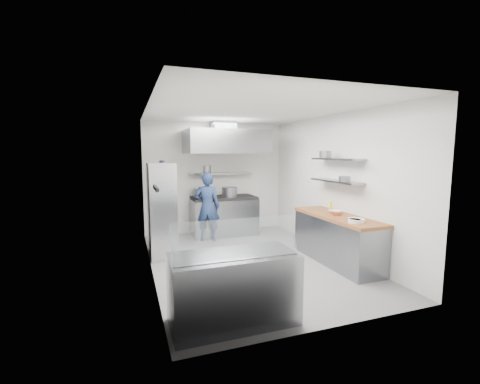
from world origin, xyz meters
name	(u,v)px	position (x,y,z in m)	size (l,w,h in m)	color
floor	(250,261)	(0.00, 0.00, 0.00)	(5.00, 5.00, 0.00)	slate
ceiling	(251,110)	(0.00, 0.00, 2.80)	(5.00, 5.00, 0.00)	silver
wall_back	(216,178)	(0.00, 2.50, 1.40)	(3.60, 0.02, 2.80)	white
wall_front	(332,210)	(0.00, -2.50, 1.40)	(3.60, 0.02, 2.80)	white
wall_left	(150,192)	(-1.80, 0.00, 1.40)	(5.00, 0.02, 2.80)	white
wall_right	(333,184)	(1.80, 0.00, 1.40)	(5.00, 0.02, 2.80)	white
gas_range	(224,217)	(0.10, 2.10, 0.45)	(1.60, 0.80, 0.90)	gray
cooktop	(224,198)	(0.10, 2.10, 0.93)	(1.57, 0.78, 0.06)	black
stock_pot_left	(199,192)	(-0.47, 2.34, 1.06)	(0.29, 0.29, 0.20)	slate
stock_pot_mid	(230,192)	(0.21, 1.98, 1.08)	(0.38, 0.38, 0.24)	slate
over_range_shelf	(221,173)	(0.10, 2.34, 1.52)	(1.60, 0.30, 0.04)	gray
shelf_pot_a	(206,169)	(-0.22, 2.57, 1.63)	(0.26, 0.26, 0.18)	slate
extractor_hood	(226,142)	(0.10, 1.93, 2.30)	(1.90, 1.15, 0.55)	gray
hood_duct	(223,126)	(0.10, 2.15, 2.68)	(0.55, 0.55, 0.24)	slate
red_firebox	(166,178)	(-1.25, 2.44, 1.42)	(0.22, 0.10, 0.26)	#B30E13
chef	(207,207)	(-0.43, 1.69, 0.80)	(0.58, 0.38, 1.59)	navy
wire_rack	(162,210)	(-1.53, 0.91, 0.93)	(0.50, 0.90, 1.85)	silver
rack_bin_a	(161,214)	(-1.53, 1.09, 0.80)	(0.17, 0.21, 0.19)	white
rack_bin_b	(159,188)	(-1.53, 1.44, 1.30)	(0.15, 0.19, 0.17)	yellow
rack_jar	(162,165)	(-1.48, 1.12, 1.80)	(0.10, 0.10, 0.18)	black
knife_strip	(156,188)	(-1.78, -0.90, 1.55)	(0.04, 0.55, 0.05)	black
prep_counter_base	(336,240)	(1.48, -0.60, 0.42)	(0.62, 2.00, 0.84)	gray
prep_counter_top	(337,217)	(1.48, -0.60, 0.87)	(0.65, 2.04, 0.06)	brown
plate_stack_a	(356,220)	(1.40, -1.22, 0.93)	(0.27, 0.27, 0.06)	white
plate_stack_b	(354,221)	(1.34, -1.25, 0.93)	(0.20, 0.20, 0.06)	white
copper_pan	(336,214)	(1.44, -0.61, 0.93)	(0.15, 0.15, 0.06)	#BD5635
squeeze_bottle	(331,206)	(1.66, -0.13, 0.99)	(0.06, 0.06, 0.18)	yellow
mixing_bowl	(335,212)	(1.54, -0.44, 0.93)	(0.24, 0.24, 0.06)	white
wall_shelf_lower	(336,181)	(1.64, -0.30, 1.50)	(0.30, 1.30, 0.04)	gray
wall_shelf_upper	(337,159)	(1.64, -0.30, 1.92)	(0.30, 1.30, 0.04)	gray
shelf_pot_c	(345,179)	(1.56, -0.66, 1.57)	(0.21, 0.21, 0.10)	slate
shelf_pot_d	(325,154)	(1.53, -0.08, 2.01)	(0.23, 0.23, 0.14)	slate
display_case	(233,289)	(-1.00, -2.00, 0.42)	(1.50, 0.70, 0.85)	gray
display_glass	(237,239)	(-1.00, -2.12, 1.07)	(1.47, 0.02, 0.45)	silver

